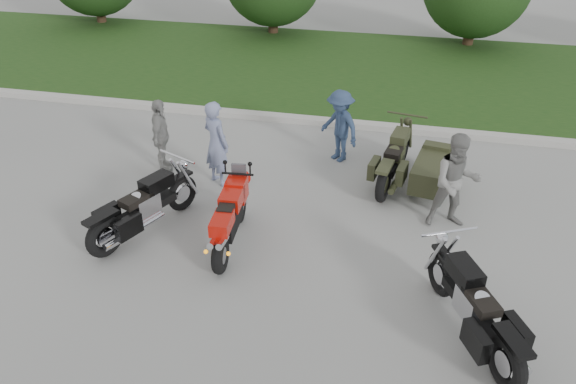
% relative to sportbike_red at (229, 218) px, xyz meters
% --- Properties ---
extents(ground, '(80.00, 80.00, 0.00)m').
position_rel_sportbike_red_xyz_m(ground, '(0.56, -0.60, -0.58)').
color(ground, '#A1A19B').
rests_on(ground, ground).
extents(curb, '(60.00, 0.30, 0.15)m').
position_rel_sportbike_red_xyz_m(curb, '(0.56, 5.40, -0.51)').
color(curb, '#B8B5AD').
rests_on(curb, ground).
extents(grass_strip, '(60.00, 8.00, 0.14)m').
position_rel_sportbike_red_xyz_m(grass_strip, '(0.56, 9.55, -0.51)').
color(grass_strip, '#314F1B').
rests_on(grass_strip, ground).
extents(sportbike_red, '(0.44, 2.09, 0.99)m').
position_rel_sportbike_red_xyz_m(sportbike_red, '(0.00, 0.00, 0.00)').
color(sportbike_red, black).
rests_on(sportbike_red, ground).
extents(cruiser_left, '(1.15, 2.35, 0.96)m').
position_rel_sportbike_red_xyz_m(cruiser_left, '(-1.64, 0.02, -0.09)').
color(cruiser_left, black).
rests_on(cruiser_left, ground).
extents(cruiser_right, '(1.27, 2.36, 0.98)m').
position_rel_sportbike_red_xyz_m(cruiser_right, '(3.95, -1.35, -0.08)').
color(cruiser_right, black).
rests_on(cruiser_right, ground).
extents(cruiser_sidecar, '(1.46, 2.47, 0.95)m').
position_rel_sportbike_red_xyz_m(cruiser_sidecar, '(3.01, 2.77, -0.13)').
color(cruiser_sidecar, black).
rests_on(cruiser_sidecar, ground).
extents(person_stripe, '(0.78, 0.71, 1.78)m').
position_rel_sportbike_red_xyz_m(person_stripe, '(-0.92, 2.07, 0.31)').
color(person_stripe, '#8089AE').
rests_on(person_stripe, ground).
extents(person_grey, '(1.00, 0.86, 1.80)m').
position_rel_sportbike_red_xyz_m(person_grey, '(3.71, 1.51, 0.32)').
color(person_grey, gray).
rests_on(person_grey, ground).
extents(person_denim, '(1.19, 1.12, 1.61)m').
position_rel_sportbike_red_xyz_m(person_denim, '(1.35, 3.62, 0.23)').
color(person_denim, navy).
rests_on(person_denim, ground).
extents(person_back, '(0.56, 0.98, 1.58)m').
position_rel_sportbike_red_xyz_m(person_back, '(-2.24, 2.36, 0.21)').
color(person_back, gray).
rests_on(person_back, ground).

